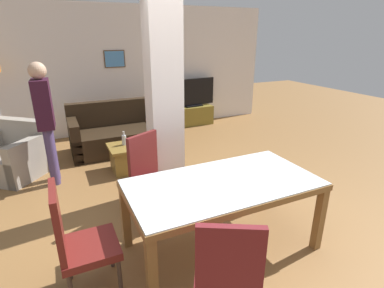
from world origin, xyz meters
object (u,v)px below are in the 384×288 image
(armchair, at_px, (12,157))
(coffee_table, at_px, (127,158))
(dining_table, at_px, (223,195))
(tv_stand, at_px, (193,115))
(bottle, at_px, (124,140))
(dining_chair_near_left, at_px, (227,274))
(dining_chair_far_left, at_px, (151,174))
(dining_chair_head_left, at_px, (77,239))
(tv_screen, at_px, (193,93))
(sofa, at_px, (121,134))
(standing_person, at_px, (45,116))

(armchair, xyz_separation_m, coffee_table, (1.67, -0.61, -0.07))
(dining_table, relative_size, tv_stand, 2.03)
(dining_table, relative_size, armchair, 1.47)
(coffee_table, height_order, bottle, bottle)
(dining_chair_near_left, bearing_deg, dining_chair_far_left, 118.54)
(dining_chair_head_left, distance_m, tv_stand, 5.21)
(coffee_table, bearing_deg, bottle, 101.89)
(tv_stand, distance_m, tv_screen, 0.55)
(armchair, relative_size, tv_screen, 1.14)
(dining_table, bearing_deg, tv_screen, 68.31)
(sofa, height_order, tv_screen, tv_screen)
(dining_chair_far_left, distance_m, sofa, 2.44)
(dining_chair_near_left, height_order, tv_stand, dining_chair_near_left)
(armchair, distance_m, tv_screen, 4.03)
(dining_chair_head_left, distance_m, standing_person, 2.39)
(dining_chair_near_left, xyz_separation_m, bottle, (0.02, 3.19, -0.03))
(dining_chair_far_left, relative_size, sofa, 0.55)
(sofa, xyz_separation_m, tv_screen, (1.97, 0.91, 0.47))
(tv_stand, distance_m, standing_person, 3.79)
(standing_person, bearing_deg, dining_chair_head_left, 6.45)
(sofa, relative_size, tv_stand, 2.01)
(dining_chair_head_left, bearing_deg, dining_chair_near_left, 46.95)
(bottle, bearing_deg, coffee_table, -78.11)
(dining_chair_far_left, height_order, standing_person, standing_person)
(dining_chair_far_left, bearing_deg, standing_person, -81.42)
(dining_chair_far_left, distance_m, dining_chair_head_left, 1.27)
(coffee_table, xyz_separation_m, bottle, (-0.01, 0.06, 0.29))
(dining_chair_far_left, height_order, armchair, dining_chair_far_left)
(dining_chair_near_left, bearing_deg, tv_stand, 95.70)
(dining_chair_far_left, height_order, dining_chair_head_left, same)
(dining_chair_near_left, xyz_separation_m, dining_chair_head_left, (-0.91, 0.85, 0.00))
(dining_chair_far_left, distance_m, bottle, 1.46)
(sofa, bearing_deg, standing_person, 38.34)
(dining_chair_near_left, relative_size, sofa, 0.55)
(coffee_table, bearing_deg, armchair, 159.78)
(bottle, distance_m, standing_person, 1.19)
(dining_chair_far_left, bearing_deg, sofa, -121.41)
(dining_table, xyz_separation_m, tv_screen, (1.68, 4.22, 0.16))
(dining_table, xyz_separation_m, sofa, (-0.29, 3.30, -0.32))
(dining_chair_near_left, distance_m, sofa, 4.16)
(dining_chair_head_left, bearing_deg, bottle, 158.46)
(coffee_table, distance_m, tv_stand, 2.86)
(tv_stand, relative_size, tv_screen, 0.83)
(tv_screen, bearing_deg, dining_chair_head_left, 48.18)
(sofa, bearing_deg, dining_chair_far_left, 86.06)
(dining_table, xyz_separation_m, dining_chair_head_left, (-1.37, 0.00, -0.08))
(dining_chair_head_left, height_order, standing_person, standing_person)
(dining_chair_head_left, relative_size, tv_screen, 0.92)
(coffee_table, bearing_deg, standing_person, 177.20)
(dining_chair_near_left, relative_size, armchair, 0.80)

